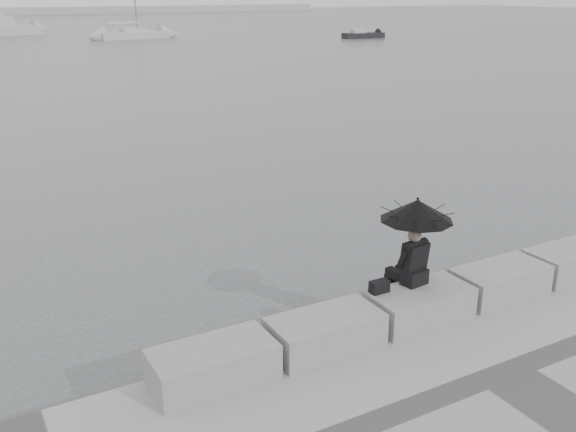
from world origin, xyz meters
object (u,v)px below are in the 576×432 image
motor_cruiser (2,28)px  small_motorboat (363,35)px  seated_person (417,223)px  sailboat_right (133,34)px

motor_cruiser → small_motorboat: bearing=-42.1°
seated_person → small_motorboat: seated_person is taller
seated_person → motor_cruiser: 81.84m
sailboat_right → motor_cruiser: size_ratio=1.36×
sailboat_right → motor_cruiser: 18.42m
seated_person → sailboat_right: sailboat_right is taller
seated_person → sailboat_right: bearing=69.5°
seated_person → small_motorboat: 68.74m
seated_person → sailboat_right: (15.59, 68.11, -1.47)m
seated_person → sailboat_right: size_ratio=0.11×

